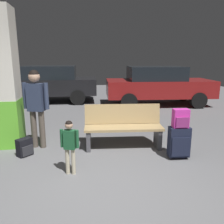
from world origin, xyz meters
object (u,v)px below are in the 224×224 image
object	(u,v)px
structural_pillar	(3,80)
parked_car_near	(158,85)
bench	(123,127)
child	(70,142)
suitcase	(179,142)
parked_car_far	(48,83)
backpack_dark_floor	(25,147)
backpack_bright	(181,119)
adult	(36,101)

from	to	relation	value
structural_pillar	parked_car_near	size ratio (longest dim) A/B	0.67
bench	child	bearing A→B (deg)	-135.92
suitcase	parked_car_far	size ratio (longest dim) A/B	0.15
bench	backpack_dark_floor	xyz separation A→B (m)	(-1.95, -0.18, -0.28)
child	backpack_dark_floor	distance (m)	1.29
backpack_dark_floor	structural_pillar	bearing A→B (deg)	125.73
suitcase	backpack_bright	bearing A→B (deg)	-82.82
parked_car_near	backpack_dark_floor	bearing A→B (deg)	-133.35
bench	backpack_bright	size ratio (longest dim) A/B	4.82
child	parked_car_far	size ratio (longest dim) A/B	0.22
adult	bench	bearing A→B (deg)	-7.60
backpack_bright	backpack_dark_floor	world-z (taller)	backpack_bright
backpack_bright	parked_car_far	world-z (taller)	parked_car_far
backpack_dark_floor	parked_car_near	distance (m)	6.10
backpack_bright	backpack_dark_floor	distance (m)	2.98
child	backpack_bright	bearing A→B (deg)	8.93
backpack_bright	parked_car_far	xyz separation A→B (m)	(-3.09, 6.21, 0.03)
adult	parked_car_near	distance (m)	5.64
child	backpack_dark_floor	bearing A→B (deg)	136.27
child	parked_car_near	bearing A→B (deg)	58.13
backpack_bright	parked_car_near	bearing A→B (deg)	75.33
bench	adult	xyz separation A→B (m)	(-1.76, 0.23, 0.55)
structural_pillar	bench	xyz separation A→B (m)	(2.41, -0.45, -0.96)
bench	adult	size ratio (longest dim) A/B	1.02
parked_car_near	structural_pillar	bearing A→B (deg)	-140.67
suitcase	adult	world-z (taller)	adult
suitcase	adult	bearing A→B (deg)	160.37
suitcase	child	size ratio (longest dim) A/B	0.67
adult	backpack_dark_floor	distance (m)	0.94
structural_pillar	suitcase	bearing A→B (deg)	-19.42
adult	parked_car_near	world-z (taller)	adult
suitcase	parked_car_near	world-z (taller)	parked_car_near
child	parked_car_near	distance (m)	6.21
backpack_bright	parked_car_near	distance (m)	5.12
bench	structural_pillar	bearing A→B (deg)	169.35
backpack_bright	adult	size ratio (longest dim) A/B	0.21
structural_pillar	parked_car_far	world-z (taller)	structural_pillar
suitcase	parked_car_far	world-z (taller)	parked_car_far
child	adult	bearing A→B (deg)	118.76
backpack_dark_floor	parked_car_near	bearing A→B (deg)	46.65
parked_car_far	bench	bearing A→B (deg)	-68.41
adult	backpack_dark_floor	xyz separation A→B (m)	(-0.20, -0.41, -0.83)
child	adult	world-z (taller)	adult
bench	suitcase	xyz separation A→B (m)	(0.91, -0.72, -0.12)
structural_pillar	backpack_dark_floor	xyz separation A→B (m)	(0.45, -0.63, -1.23)
backpack_dark_floor	parked_car_near	world-z (taller)	parked_car_near
parked_car_near	parked_car_far	bearing A→B (deg)	163.98
child	backpack_dark_floor	size ratio (longest dim) A/B	2.64
backpack_bright	backpack_dark_floor	xyz separation A→B (m)	(-2.87, 0.54, -0.60)
adult	structural_pillar	bearing A→B (deg)	161.44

